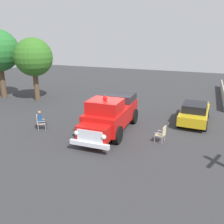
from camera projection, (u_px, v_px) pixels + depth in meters
ground_plane at (111, 132)px, 15.20m from camera, size 60.00×60.00×0.00m
vintage_fire_truck at (111, 114)px, 14.87m from camera, size 6.01×2.44×2.59m
classic_hot_rod at (195, 112)px, 16.68m from camera, size 4.42×2.03×1.46m
lawn_chair_near_truck at (39, 121)px, 15.34m from camera, size 0.69×0.69×1.02m
lawn_chair_by_car at (162, 133)px, 13.44m from camera, size 0.58×0.57×1.02m
spectator_seated at (41, 119)px, 15.34m from camera, size 0.62×0.65×1.29m
oak_tree_right at (34, 58)px, 21.56m from camera, size 3.49×3.49×5.80m
background_fence at (223, 93)px, 23.58m from camera, size 10.92×0.12×0.90m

